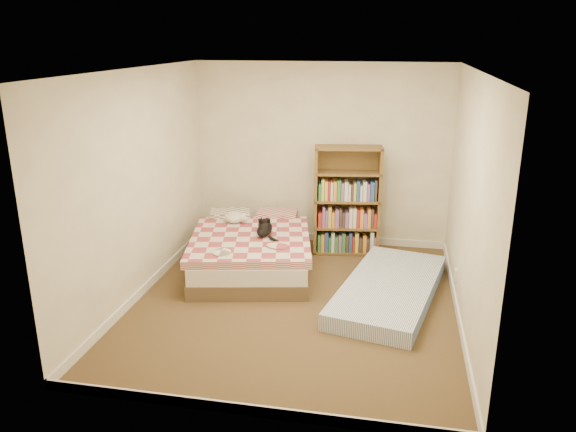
% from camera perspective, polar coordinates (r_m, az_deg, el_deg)
% --- Properties ---
extents(room, '(3.51, 4.01, 2.51)m').
position_cam_1_polar(room, '(5.87, 0.75, 1.80)').
color(room, '#4D3521').
rests_on(room, ground).
extents(bed, '(1.74, 2.20, 0.52)m').
position_cam_1_polar(bed, '(7.14, -3.69, -3.38)').
color(bed, brown).
rests_on(bed, room).
extents(bookshelf, '(0.92, 0.42, 1.46)m').
position_cam_1_polar(bookshelf, '(7.57, 5.98, 0.24)').
color(bookshelf, brown).
rests_on(bookshelf, room).
extents(floor_mattress, '(1.35, 2.22, 0.19)m').
position_cam_1_polar(floor_mattress, '(6.47, 10.24, -7.39)').
color(floor_mattress, '#657DA9').
rests_on(floor_mattress, room).
extents(black_cat, '(0.28, 0.67, 0.15)m').
position_cam_1_polar(black_cat, '(6.96, -2.30, -1.29)').
color(black_cat, black).
rests_on(black_cat, bed).
extents(white_dog, '(0.36, 0.37, 0.14)m').
position_cam_1_polar(white_dog, '(7.40, -5.37, -0.15)').
color(white_dog, white).
rests_on(white_dog, bed).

